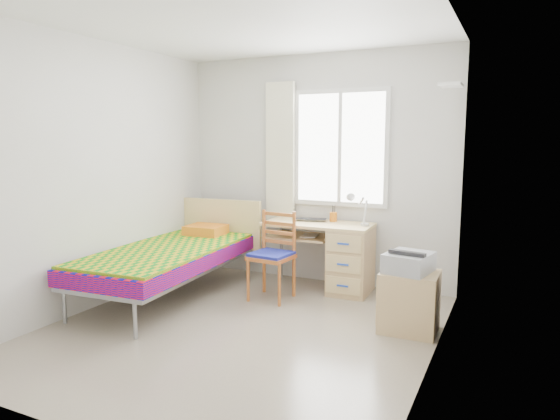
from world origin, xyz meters
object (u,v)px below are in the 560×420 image
object	(u,v)px
bed	(172,255)
printer	(409,262)
chair	(274,250)
cabinet	(409,301)
desk	(345,256)

from	to	relation	value
bed	printer	distance (m)	2.41
bed	chair	distance (m)	1.06
cabinet	printer	world-z (taller)	printer
cabinet	desk	bearing A→B (deg)	134.89
printer	bed	bearing A→B (deg)	-166.77
bed	printer	bearing A→B (deg)	-0.81
bed	printer	world-z (taller)	bed
bed	desk	xyz separation A→B (m)	(1.56, 0.96, -0.05)
chair	cabinet	size ratio (longest dim) A/B	1.76
cabinet	printer	distance (m)	0.35
desk	cabinet	distance (m)	1.20
bed	desk	distance (m)	1.83
bed	desk	size ratio (longest dim) A/B	1.85
cabinet	printer	size ratio (longest dim) A/B	1.14
bed	chair	size ratio (longest dim) A/B	2.42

